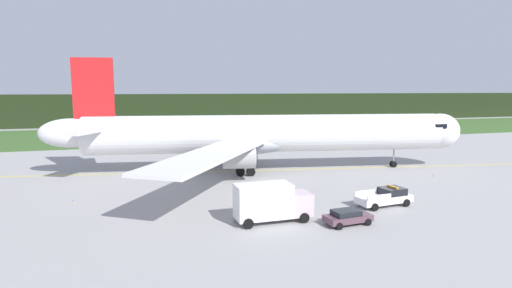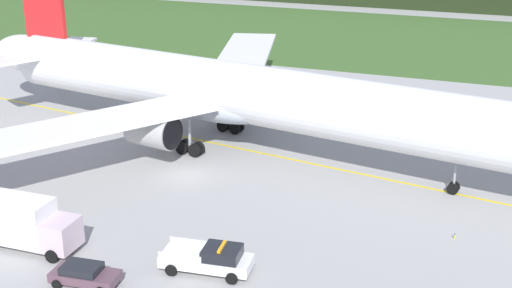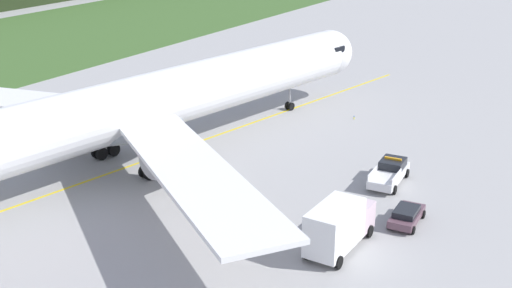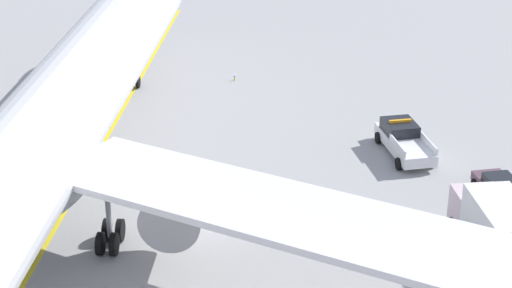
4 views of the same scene
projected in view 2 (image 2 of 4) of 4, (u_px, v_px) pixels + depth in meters
ground at (187, 175)px, 57.70m from camera, size 320.00×320.00×0.00m
grass_verge at (348, 36)px, 109.38m from camera, size 320.00×43.25×0.04m
taxiway_centerline_main at (243, 149)px, 63.30m from camera, size 79.62×13.76×0.01m
airliner at (236, 93)px, 61.79m from camera, size 60.14×51.11×15.79m
ops_pickup_truck at (210, 259)px, 43.16m from camera, size 5.94×2.84×1.94m
catering_truck at (26, 223)px, 45.74m from camera, size 6.82×2.73×3.61m
staff_car at (84, 274)px, 41.86m from camera, size 4.28×2.31×1.30m
taxiway_edge_light_east at (455, 236)px, 47.39m from camera, size 0.12×0.12×0.39m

